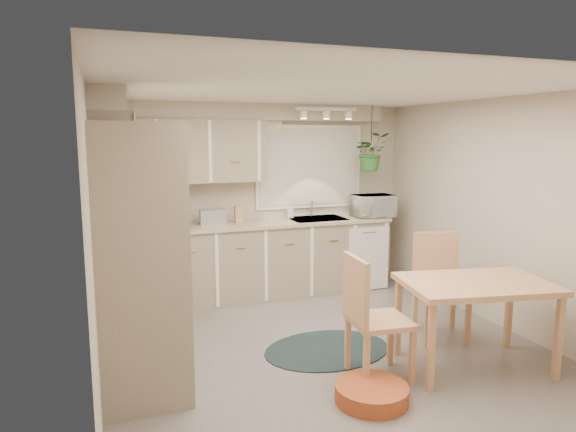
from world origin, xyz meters
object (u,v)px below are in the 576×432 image
Objects in this scene: chair_back at (442,287)px; microwave at (373,203)px; chair_left at (380,317)px; dining_table at (474,324)px; pet_bed at (372,393)px; braided_rug at (327,349)px.

microwave reaches higher than chair_back.
dining_table is at bearing 88.20° from chair_left.
dining_table is 0.89m from chair_left.
microwave reaches higher than chair_left.
pet_bed is at bearing -168.43° from dining_table.
pet_bed is at bearing -118.36° from microwave.
microwave is (1.53, 2.75, 1.05)m from pet_bed.
braided_rug is 2.54m from microwave.
braided_rug is at bearing 12.09° from chair_back.
chair_back is 0.85× the size of braided_rug.
chair_left is 0.85× the size of braided_rug.
dining_table is at bearing 94.42° from chair_back.
braided_rug is (-1.19, 0.10, -0.51)m from chair_back.
chair_back is at bearing 123.52° from chair_left.
braided_rug is at bearing 144.04° from dining_table.
chair_back is 1.98m from microwave.
chair_back is at bearing -5.00° from braided_rug.
chair_left reaches higher than dining_table.
chair_left is at bearing 172.89° from dining_table.
chair_left is 2.80m from microwave.
dining_table is at bearing -98.46° from microwave.
chair_back is at bearing -97.23° from microwave.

